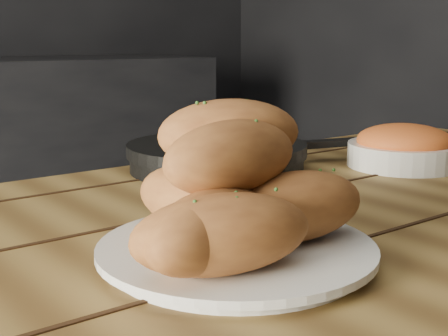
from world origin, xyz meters
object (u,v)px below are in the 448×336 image
at_px(plate, 237,252).
at_px(bowl, 404,148).
at_px(skillet, 218,156).
at_px(bread_rolls, 232,193).
at_px(table, 305,291).

relative_size(plate, bowl, 1.44).
xyz_separation_m(plate, skillet, (0.25, 0.36, 0.01)).
distance_m(bread_rolls, skillet, 0.45).
height_order(plate, bowl, bowl).
relative_size(plate, skillet, 0.64).
bearing_deg(bowl, plate, -159.83).
bearing_deg(table, plate, -156.98).
xyz_separation_m(table, plate, (-0.17, -0.07, 0.11)).
distance_m(plate, bowl, 0.55).
bearing_deg(skillet, bowl, -32.70).
bearing_deg(skillet, table, -105.74).
xyz_separation_m(bread_rolls, bowl, (0.53, 0.20, -0.04)).
height_order(skillet, bowl, bowl).
bearing_deg(table, bowl, 18.77).
xyz_separation_m(bread_rolls, skillet, (0.26, 0.37, -0.05)).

